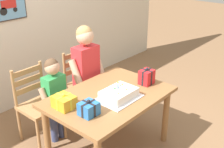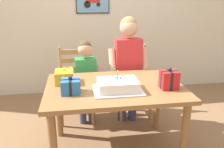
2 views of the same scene
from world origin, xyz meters
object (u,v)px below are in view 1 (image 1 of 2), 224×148
Objects in this scene: gift_box_corner_small at (147,77)px; chair_right at (83,84)px; chair_left at (38,104)px; dining_table at (109,103)px; gift_box_beside_cake at (89,109)px; child_older at (86,66)px; birthday_cake at (119,94)px; gift_box_red_large at (64,102)px; child_younger at (55,92)px.

gift_box_corner_small reaches higher than chair_right.
chair_left is at bearing 132.55° from gift_box_corner_small.
dining_table is 7.66× the size of gift_box_beside_cake.
chair_right is 0.39m from child_older.
birthday_cake is (0.01, -0.12, 0.15)m from dining_table.
gift_box_red_large is 0.87m from child_older.
chair_left is (-0.37, 0.80, -0.16)m from dining_table.
birthday_cake reaches higher than gift_box_red_large.
birthday_cake is at bearing -71.05° from child_younger.
chair_right reaches higher than gift_box_red_large.
gift_box_corner_small is 1.00m from chair_right.
dining_table is 0.54m from gift_box_corner_small.
chair_left is 1.00× the size of chair_right.
gift_box_beside_cake is at bearing -102.86° from child_younger.
gift_box_corner_small is (0.90, -0.02, 0.02)m from gift_box_beside_cake.
gift_box_red_large reaches higher than dining_table.
chair_right is (0.37, 0.80, -0.16)m from dining_table.
chair_left is at bearing 124.75° from child_younger.
birthday_cake is 0.42× the size of child_younger.
chair_left is at bearing 114.90° from dining_table.
gift_box_beside_cake is 0.13× the size of child_older.
gift_box_red_large is 0.23× the size of chair_right.
child_younger is (-0.51, 0.00, -0.16)m from child_older.
gift_box_corner_small is 0.79m from child_older.
chair_right is at bearing 65.09° from dining_table.
birthday_cake is 0.48m from gift_box_corner_small.
child_younger reaches higher than birthday_cake.
gift_box_corner_small is (0.97, -0.30, 0.02)m from gift_box_red_large.
child_older reaches higher than chair_right.
chair_right is (-0.12, 0.94, -0.34)m from gift_box_corner_small.
child_younger reaches higher than gift_box_beside_cake.
gift_box_beside_cake is 0.77m from child_younger.
child_younger is (0.17, 0.73, -0.15)m from gift_box_beside_cake.
dining_table is at bearing -18.99° from gift_box_red_large.
child_older is (-0.22, 0.76, -0.01)m from gift_box_corner_small.
child_younger is (0.23, 0.46, -0.15)m from gift_box_red_large.
child_older is (0.75, 0.46, 0.02)m from gift_box_red_large.
child_younger reaches higher than dining_table.
gift_box_red_large is at bearing 162.69° from gift_box_corner_small.
gift_box_corner_small is at bearing -45.86° from child_younger.
gift_box_red_large is 0.16× the size of child_older.
dining_table is 1.43× the size of chair_right.
chair_left is (0.11, 0.63, -0.32)m from gift_box_red_large.
chair_right is 0.70× the size of child_older.
child_older is at bearing 70.94° from birthday_cake.
gift_box_beside_cake is 0.16× the size of child_younger.
gift_box_beside_cake is at bearing -76.82° from gift_box_red_large.
birthday_cake is 0.57m from gift_box_red_large.
gift_box_red_large is 0.72m from chair_left.
child_older reaches higher than birthday_cake.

